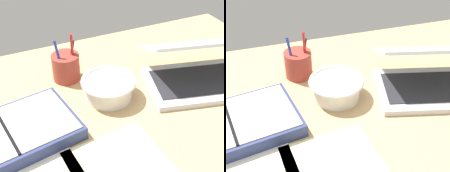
% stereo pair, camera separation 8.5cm
% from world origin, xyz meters
% --- Properties ---
extents(desk_top, '(1.40, 1.00, 0.02)m').
position_xyz_m(desk_top, '(0.00, 0.00, 0.01)').
color(desk_top, tan).
rests_on(desk_top, ground).
extents(laptop, '(0.37, 0.33, 0.16)m').
position_xyz_m(laptop, '(0.32, 0.09, 0.07)').
color(laptop, silver).
rests_on(laptop, desk_top).
extents(bowl, '(0.16, 0.16, 0.06)m').
position_xyz_m(bowl, '(0.04, 0.13, 0.06)').
color(bowl, silver).
rests_on(bowl, desk_top).
extents(pen_cup, '(0.09, 0.09, 0.16)m').
position_xyz_m(pen_cup, '(-0.04, 0.27, 0.06)').
color(pen_cup, '#9E382D').
rests_on(pen_cup, desk_top).
extents(planner, '(0.37, 0.26, 0.04)m').
position_xyz_m(planner, '(-0.26, 0.06, 0.04)').
color(planner, navy).
rests_on(planner, desk_top).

